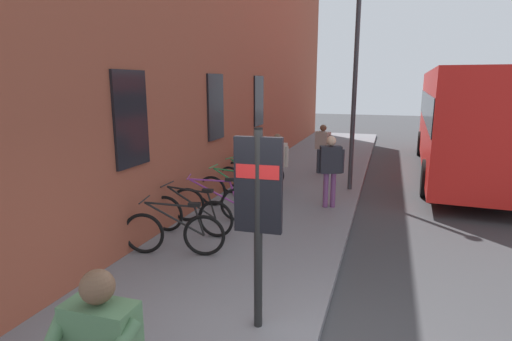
# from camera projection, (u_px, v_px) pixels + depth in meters

# --- Properties ---
(ground) EXTENTS (60.00, 60.00, 0.00)m
(ground) POSITION_uv_depth(u_px,v_px,m) (400.00, 212.00, 9.63)
(ground) COLOR #38383A
(sidewalk_pavement) EXTENTS (24.00, 3.50, 0.12)m
(sidewalk_pavement) POSITION_uv_depth(u_px,v_px,m) (303.00, 181.00, 12.31)
(sidewalk_pavement) COLOR slate
(sidewalk_pavement) RESTS_ON ground
(station_facade) EXTENTS (22.00, 0.65, 9.38)m
(station_facade) POSITION_uv_depth(u_px,v_px,m) (249.00, 28.00, 12.87)
(station_facade) COLOR brown
(station_facade) RESTS_ON ground
(bicycle_mid_rack) EXTENTS (0.57, 1.74, 0.97)m
(bicycle_mid_rack) POSITION_uv_depth(u_px,v_px,m) (174.00, 233.00, 6.87)
(bicycle_mid_rack) COLOR black
(bicycle_mid_rack) RESTS_ON sidewalk_pavement
(bicycle_beside_lamp) EXTENTS (0.48, 1.77, 0.97)m
(bicycle_beside_lamp) POSITION_uv_depth(u_px,v_px,m) (191.00, 215.00, 7.81)
(bicycle_beside_lamp) COLOR black
(bicycle_beside_lamp) RESTS_ON sidewalk_pavement
(bicycle_far_end) EXTENTS (0.68, 1.70, 0.97)m
(bicycle_far_end) POSITION_uv_depth(u_px,v_px,m) (213.00, 203.00, 8.56)
(bicycle_far_end) COLOR black
(bicycle_far_end) RESTS_ON sidewalk_pavement
(bicycle_leaning_wall) EXTENTS (0.48, 1.77, 0.97)m
(bicycle_leaning_wall) POSITION_uv_depth(u_px,v_px,m) (233.00, 192.00, 9.46)
(bicycle_leaning_wall) COLOR black
(bicycle_leaning_wall) RESTS_ON sidewalk_pavement
(bicycle_end_of_row) EXTENTS (0.58, 1.73, 0.97)m
(bicycle_end_of_row) POSITION_uv_depth(u_px,v_px,m) (247.00, 181.00, 10.45)
(bicycle_end_of_row) COLOR black
(bicycle_end_of_row) RESTS_ON sidewalk_pavement
(bicycle_under_window) EXTENTS (0.50, 1.75, 0.97)m
(bicycle_under_window) POSITION_uv_depth(u_px,v_px,m) (253.00, 174.00, 11.30)
(bicycle_under_window) COLOR black
(bicycle_under_window) RESTS_ON sidewalk_pavement
(transit_info_sign) EXTENTS (0.11, 0.55, 2.40)m
(transit_info_sign) POSITION_uv_depth(u_px,v_px,m) (258.00, 198.00, 4.59)
(transit_info_sign) COLOR black
(transit_info_sign) RESTS_ON sidewalk_pavement
(city_bus) EXTENTS (10.60, 2.97, 3.35)m
(city_bus) POSITION_uv_depth(u_px,v_px,m) (467.00, 116.00, 13.18)
(city_bus) COLOR red
(city_bus) RESTS_ON ground
(pedestrian_crossing_street) EXTENTS (0.38, 0.61, 1.68)m
(pedestrian_crossing_street) POSITION_uv_depth(u_px,v_px,m) (330.00, 164.00, 9.38)
(pedestrian_crossing_street) COLOR #723F72
(pedestrian_crossing_street) RESTS_ON sidewalk_pavement
(pedestrian_by_facade) EXTENTS (0.41, 0.55, 1.58)m
(pedestrian_by_facade) POSITION_uv_depth(u_px,v_px,m) (323.00, 144.00, 12.89)
(pedestrian_by_facade) COLOR #334C8C
(pedestrian_by_facade) RESTS_ON sidewalk_pavement
(pedestrian_near_bus) EXTENTS (0.33, 0.60, 1.61)m
(pedestrian_near_bus) POSITION_uv_depth(u_px,v_px,m) (277.00, 158.00, 10.32)
(pedestrian_near_bus) COLOR #26262D
(pedestrian_near_bus) RESTS_ON sidewalk_pavement
(street_lamp) EXTENTS (0.28, 0.28, 5.36)m
(street_lamp) POSITION_uv_depth(u_px,v_px,m) (355.00, 71.00, 10.54)
(street_lamp) COLOR #333338
(street_lamp) RESTS_ON sidewalk_pavement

